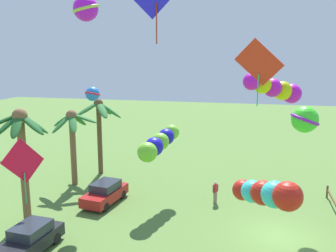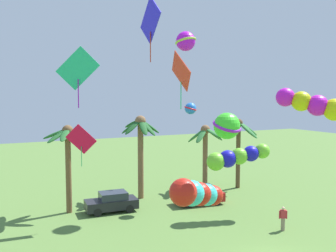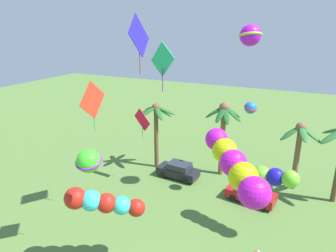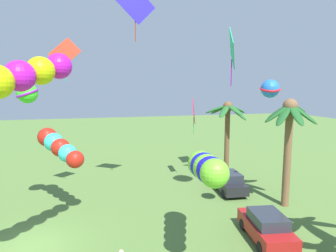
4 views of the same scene
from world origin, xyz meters
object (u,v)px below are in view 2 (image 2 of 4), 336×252
object	(u,v)px
palm_tree_1	(205,142)
kite_diamond_0	(78,69)
kite_ball_3	(190,108)
kite_tube_7	(197,194)
kite_diamond_1	(150,21)
palm_tree_3	(68,146)
kite_ball_6	(227,126)
parked_car_0	(112,202)
parked_car_1	(200,195)
spectator_0	(283,218)
kite_tube_2	(322,107)
kite_diamond_9	(81,140)
palm_tree_2	(239,135)
palm_tree_0	(140,138)
kite_diamond_5	(181,72)
kite_tube_4	(236,157)
kite_ball_8	(186,41)

from	to	relation	value
palm_tree_1	kite_diamond_0	world-z (taller)	kite_diamond_0
kite_ball_3	kite_tube_7	xyz separation A→B (m)	(-5.85, -10.97, -3.61)
palm_tree_1	kite_diamond_1	bearing A→B (deg)	-135.51
palm_tree_3	kite_ball_6	xyz separation A→B (m)	(4.03, -14.62, 2.42)
parked_car_0	kite_diamond_0	bearing A→B (deg)	153.85
parked_car_1	palm_tree_3	bearing A→B (deg)	166.11
spectator_0	kite_tube_2	world-z (taller)	kite_tube_2
palm_tree_3	kite_diamond_9	world-z (taller)	kite_diamond_9
palm_tree_2	kite_ball_3	bearing A→B (deg)	-158.44
palm_tree_0	palm_tree_3	world-z (taller)	palm_tree_0
kite_diamond_5	kite_ball_6	xyz separation A→B (m)	(1.18, -2.07, -2.43)
palm_tree_2	kite_diamond_0	size ratio (longest dim) A/B	1.46
kite_tube_4	palm_tree_3	bearing A→B (deg)	150.32
kite_ball_6	palm_tree_2	bearing A→B (deg)	51.48
kite_tube_2	kite_tube_7	xyz separation A→B (m)	(-7.48, 0.53, -4.05)
palm_tree_2	kite_diamond_0	xyz separation A→B (m)	(-15.27, -0.72, 5.71)
palm_tree_1	parked_car_1	world-z (taller)	palm_tree_1
kite_ball_6	parked_car_0	bearing A→B (deg)	94.56
kite_tube_4	kite_tube_2	bearing A→B (deg)	-89.49
parked_car_0	kite_tube_2	bearing A→B (deg)	-57.33
spectator_0	kite_tube_7	distance (m)	9.53
kite_tube_4	parked_car_1	bearing A→B (deg)	102.77
parked_car_1	kite_ball_3	xyz separation A→B (m)	(-0.72, 0.32, 7.05)
spectator_0	kite_ball_6	world-z (taller)	kite_ball_6
kite_diamond_1	kite_ball_8	bearing A→B (deg)	46.89
palm_tree_3	kite_tube_7	world-z (taller)	palm_tree_3
kite_tube_4	kite_diamond_5	xyz separation A→B (m)	(-8.01, -6.36, 5.57)
palm_tree_3	parked_car_0	bearing A→B (deg)	-22.67
spectator_0	kite_ball_3	xyz separation A→B (m)	(-2.51, 7.89, 6.99)
kite_diamond_5	kite_tube_7	bearing A→B (deg)	-43.70
palm_tree_0	palm_tree_2	xyz separation A→B (m)	(9.74, -0.72, -0.19)
kite_ball_8	kite_diamond_1	bearing A→B (deg)	-133.11
kite_diamond_9	kite_ball_3	bearing A→B (deg)	6.15
kite_ball_3	palm_tree_0	bearing A→B (deg)	130.79
parked_car_0	kite_ball_3	size ratio (longest dim) A/B	3.00
palm_tree_3	kite_ball_8	distance (m)	12.10
palm_tree_1	kite_tube_7	xyz separation A→B (m)	(-9.47, -14.51, -0.28)
palm_tree_1	kite_tube_4	bearing A→B (deg)	-105.24
palm_tree_2	kite_ball_6	world-z (taller)	kite_ball_6
parked_car_0	kite_tube_7	xyz separation A→B (m)	(0.48, -11.88, 3.44)
kite_tube_2	palm_tree_3	bearing A→B (deg)	128.67
spectator_0	kite_diamond_9	distance (m)	14.36
palm_tree_2	parked_car_1	xyz separation A→B (m)	(-6.07, -3.01, -4.32)
parked_car_0	kite_tube_4	world-z (taller)	kite_tube_4
kite_tube_4	kite_diamond_0	bearing A→B (deg)	149.12
palm_tree_0	palm_tree_3	xyz separation A→B (m)	(-6.35, -1.25, -0.17)
palm_tree_2	parked_car_0	bearing A→B (deg)	-172.32
kite_tube_4	palm_tree_0	bearing A→B (deg)	121.20
parked_car_1	kite_diamond_9	size ratio (longest dim) A/B	1.41
palm_tree_1	kite_ball_3	world-z (taller)	kite_ball_3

